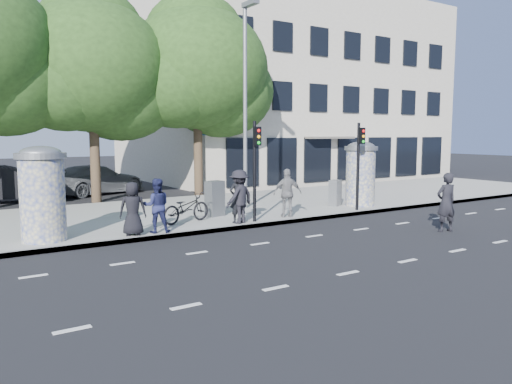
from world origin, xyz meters
TOP-DOWN VIEW (x-y plane):
  - ground at (0.00, 0.00)m, footprint 120.00×120.00m
  - sidewalk at (0.00, 7.50)m, footprint 40.00×8.00m
  - curb at (0.00, 3.55)m, footprint 40.00×0.10m
  - lane_dash_near at (0.00, -2.20)m, footprint 32.00×0.12m
  - lane_dash_far at (0.00, 1.40)m, footprint 32.00×0.12m
  - ad_column_left at (-7.20, 4.50)m, footprint 1.36×1.36m
  - ad_column_right at (5.20, 4.70)m, footprint 1.36×1.36m
  - traffic_pole_near at (-0.60, 3.79)m, footprint 0.22×0.31m
  - traffic_pole_far at (4.20, 3.79)m, footprint 0.22×0.31m
  - street_lamp at (0.80, 6.63)m, footprint 0.25×0.93m
  - tree_near_left at (-3.50, 12.70)m, footprint 6.80×6.80m
  - tree_center at (1.50, 12.30)m, footprint 7.00×7.00m
  - building at (12.00, 19.99)m, footprint 20.30×15.85m
  - ped_a at (-4.86, 3.85)m, footprint 0.91×0.75m
  - ped_b at (-1.20, 3.94)m, footprint 0.66×0.48m
  - ped_c at (-4.12, 3.85)m, footprint 0.96×0.86m
  - ped_d at (-1.20, 3.85)m, footprint 1.31×1.00m
  - ped_e at (0.89, 3.98)m, footprint 1.17×0.94m
  - man_road at (4.00, -0.33)m, footprint 0.78×0.61m
  - bicycle at (-2.65, 4.91)m, footprint 1.15×2.03m
  - cabinet_left at (-1.18, 5.61)m, footprint 0.69×0.56m
  - cabinet_right at (4.25, 5.18)m, footprint 0.62×0.54m
  - car_mid at (-6.94, 14.90)m, footprint 2.95×5.36m
  - car_right at (-2.63, 15.86)m, footprint 3.77×5.63m

SIDE VIEW (x-z plane):
  - ground at x=0.00m, z-range 0.00..0.00m
  - lane_dash_near at x=0.00m, z-range 0.00..0.01m
  - lane_dash_far at x=0.00m, z-range 0.00..0.01m
  - sidewalk at x=0.00m, z-range 0.00..0.15m
  - curb at x=0.00m, z-range -0.01..0.15m
  - bicycle at x=-2.65m, z-range 0.15..1.16m
  - cabinet_right at x=4.25m, z-range 0.15..1.22m
  - car_right at x=-2.63m, z-range 0.00..1.51m
  - cabinet_left at x=-1.18m, z-range 0.15..1.43m
  - car_mid at x=-6.94m, z-range 0.00..1.67m
  - ped_a at x=-4.86m, z-range 0.15..1.74m
  - man_road at x=4.00m, z-range 0.00..1.90m
  - ped_c at x=-4.12m, z-range 0.15..1.80m
  - ped_b at x=-1.20m, z-range 0.15..1.83m
  - ped_e at x=0.89m, z-range 0.15..1.89m
  - ped_d at x=-1.20m, z-range 0.15..1.94m
  - ad_column_left at x=-7.20m, z-range 0.21..2.86m
  - ad_column_right at x=5.20m, z-range 0.21..2.86m
  - traffic_pole_near at x=-0.60m, z-range 0.53..3.93m
  - traffic_pole_far at x=4.20m, z-range 0.53..3.93m
  - street_lamp at x=0.80m, z-range 0.79..8.79m
  - building at x=12.00m, z-range -0.01..11.99m
  - tree_near_left at x=-3.50m, z-range 1.58..10.55m
  - tree_center at x=1.50m, z-range 1.66..10.96m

